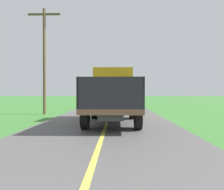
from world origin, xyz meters
name	(u,v)px	position (x,y,z in m)	size (l,w,h in m)	color
banana_truck_near	(113,94)	(0.28, 11.32, 1.46)	(2.38, 5.82, 2.80)	#2D2D30
banana_truck_far	(115,93)	(0.25, 25.90, 1.47)	(2.38, 5.82, 2.80)	#2D2D30
utility_pole_roadside	(44,57)	(-4.71, 15.28, 4.10)	(2.31, 0.20, 7.53)	brown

